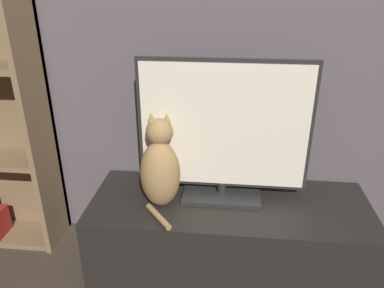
% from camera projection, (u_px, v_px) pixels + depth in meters
% --- Properties ---
extents(wall_back, '(4.80, 0.05, 2.60)m').
position_uv_depth(wall_back, '(238.00, 9.00, 1.78)').
color(wall_back, '#564C51').
rests_on(wall_back, ground_plane).
extents(tv_stand, '(1.39, 0.53, 0.41)m').
position_uv_depth(tv_stand, '(228.00, 235.00, 1.95)').
color(tv_stand, black).
rests_on(tv_stand, ground_plane).
extents(tv, '(0.83, 0.24, 0.70)m').
position_uv_depth(tv, '(224.00, 133.00, 1.79)').
color(tv, black).
rests_on(tv, tv_stand).
extents(cat, '(0.20, 0.31, 0.47)m').
position_uv_depth(cat, '(160.00, 168.00, 1.78)').
color(cat, '#997547').
rests_on(cat, tv_stand).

